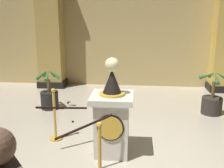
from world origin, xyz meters
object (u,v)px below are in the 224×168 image
(potted_palm_left, at_px, (49,96))
(stanchion_near, at_px, (55,122))
(stanchion_far, at_px, (100,168))
(potted_palm_right, at_px, (212,102))
(pedestal_clock, at_px, (112,117))

(potted_palm_left, bearing_deg, stanchion_near, -68.85)
(potted_palm_left, bearing_deg, stanchion_far, -61.57)
(stanchion_near, bearing_deg, potted_palm_right, 26.82)
(pedestal_clock, xyz_separation_m, stanchion_far, (-0.07, -1.06, -0.30))
(pedestal_clock, height_order, stanchion_near, pedestal_clock)
(pedestal_clock, relative_size, stanchion_near, 1.64)
(stanchion_near, height_order, potted_palm_left, potted_palm_left)
(pedestal_clock, xyz_separation_m, potted_palm_left, (-1.79, 2.12, -0.33))
(potted_palm_left, bearing_deg, pedestal_clock, -49.84)
(pedestal_clock, bearing_deg, potted_palm_left, 130.16)
(stanchion_far, height_order, potted_palm_left, potted_palm_left)
(pedestal_clock, bearing_deg, stanchion_far, -93.55)
(stanchion_far, distance_m, potted_palm_right, 3.92)
(stanchion_far, relative_size, potted_palm_left, 1.00)
(potted_palm_left, distance_m, potted_palm_right, 4.01)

